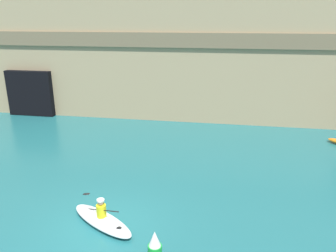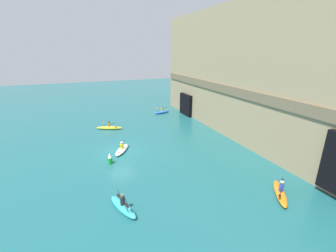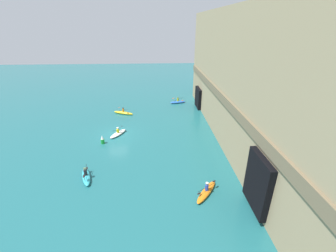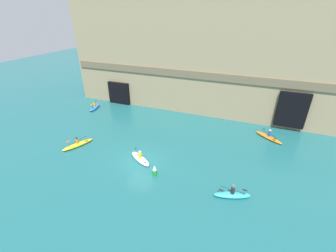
# 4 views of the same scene
# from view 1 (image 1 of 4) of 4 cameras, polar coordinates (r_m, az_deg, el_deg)

# --- Properties ---
(ground_plane) EXTENTS (120.00, 120.00, 0.00)m
(ground_plane) POSITION_cam_1_polar(r_m,az_deg,el_deg) (12.66, -11.46, -16.92)
(ground_plane) COLOR #1E6066
(cliff_bluff) EXTENTS (39.14, 6.95, 15.32)m
(cliff_bluff) POSITION_cam_1_polar(r_m,az_deg,el_deg) (25.85, 5.38, 19.20)
(cliff_bluff) COLOR #9E8966
(cliff_bluff) RESTS_ON ground
(kayak_white) EXTENTS (3.03, 2.28, 1.05)m
(kayak_white) POSITION_cam_1_polar(r_m,az_deg,el_deg) (12.68, -11.43, -15.66)
(kayak_white) COLOR white
(kayak_white) RESTS_ON ground
(marker_buoy) EXTENTS (0.44, 0.44, 1.11)m
(marker_buoy) POSITION_cam_1_polar(r_m,az_deg,el_deg) (10.74, -2.30, -20.46)
(marker_buoy) COLOR green
(marker_buoy) RESTS_ON ground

